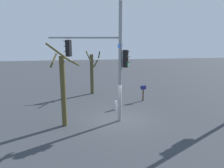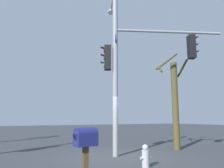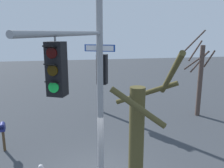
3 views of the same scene
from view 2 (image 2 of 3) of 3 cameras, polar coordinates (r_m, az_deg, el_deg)
ground_plane at (r=9.63m, az=1.67°, el=-18.22°), size 80.00×80.00×0.00m
main_signal_pole_assembly at (r=10.27m, az=4.70°, el=8.49°), size 5.27×4.56×8.06m
fire_hydrant at (r=7.68m, az=8.62°, el=-17.98°), size 0.38×0.24×0.73m
mailbox at (r=4.49m, az=-6.81°, el=-14.88°), size 0.47×0.31×1.41m
bare_tree_behind_pole at (r=11.96m, az=15.80°, el=-4.16°), size 1.87×1.71×5.27m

